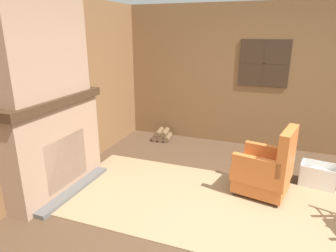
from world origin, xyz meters
name	(u,v)px	position (x,y,z in m)	size (l,w,h in m)	color
ground_plane	(243,228)	(0.00, 0.00, 0.00)	(14.00, 14.00, 0.00)	#4C3523
wood_panel_wall_left	(37,97)	(-2.74, 0.00, 1.31)	(0.06, 6.01, 2.63)	brown
wood_panel_wall_back	(268,78)	(0.00, 2.74, 1.32)	(6.01, 0.09, 2.63)	brown
fireplace_hearth	(56,145)	(-2.53, 0.00, 0.66)	(0.55, 1.64, 1.32)	#9E7A60
chimney_breast	(43,45)	(-2.54, 0.00, 1.97)	(0.30, 1.36, 1.28)	#9E7A60
area_rug	(216,205)	(-0.38, 0.36, 0.01)	(4.16, 1.86, 0.01)	#997A56
armchair	(266,171)	(0.17, 0.85, 0.35)	(0.80, 0.72, 0.97)	#C6662D
firewood_stack	(162,135)	(-1.92, 2.36, 0.10)	(0.40, 0.41, 0.22)	brown
laundry_basket	(318,175)	(0.87, 1.38, 0.16)	(0.52, 0.39, 0.33)	white
oil_lamp_vase	(33,94)	(-2.57, -0.23, 1.40)	(0.10, 0.10, 0.22)	silver
storage_case	(61,87)	(-2.57, 0.27, 1.40)	(0.14, 0.26, 0.15)	brown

